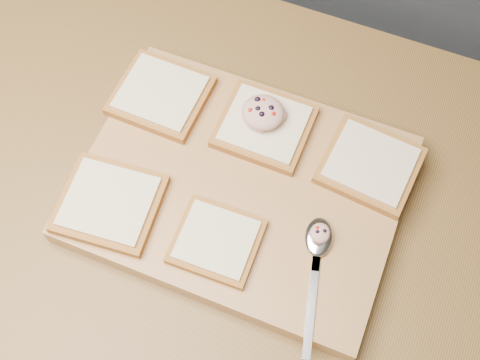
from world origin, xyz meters
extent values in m
plane|color=#515459|center=(0.00, 0.00, 0.00)|extent=(4.00, 4.00, 0.00)
cube|color=slate|center=(0.00, 0.00, 0.42)|extent=(1.90, 0.75, 0.84)
cube|color=brown|center=(0.00, 0.00, 0.87)|extent=(2.00, 0.80, 0.06)
cube|color=#B2804C|center=(0.14, 0.04, 0.92)|extent=(0.44, 0.33, 0.04)
cube|color=#A35F2A|center=(-0.02, 0.12, 0.94)|extent=(0.13, 0.12, 0.01)
cube|color=beige|center=(-0.02, 0.12, 0.95)|extent=(0.12, 0.11, 0.00)
cube|color=#A35F2A|center=(0.14, 0.13, 0.94)|extent=(0.13, 0.12, 0.01)
cube|color=beige|center=(0.14, 0.13, 0.95)|extent=(0.11, 0.10, 0.00)
cube|color=#A35F2A|center=(0.30, 0.13, 0.94)|extent=(0.14, 0.13, 0.01)
cube|color=beige|center=(0.30, 0.13, 0.95)|extent=(0.12, 0.11, 0.00)
cube|color=#A35F2A|center=(-0.01, -0.06, 0.94)|extent=(0.14, 0.13, 0.01)
cube|color=beige|center=(-0.01, -0.06, 0.95)|extent=(0.12, 0.11, 0.00)
cube|color=#A35F2A|center=(0.14, -0.06, 0.94)|extent=(0.11, 0.10, 0.01)
cube|color=beige|center=(0.14, -0.06, 0.95)|extent=(0.10, 0.09, 0.00)
ellipsoid|color=tan|center=(0.13, 0.14, 0.97)|extent=(0.06, 0.06, 0.03)
sphere|color=black|center=(0.14, 0.14, 0.98)|extent=(0.01, 0.01, 0.01)
sphere|color=black|center=(0.12, 0.15, 0.98)|extent=(0.01, 0.01, 0.01)
sphere|color=black|center=(0.14, 0.13, 0.98)|extent=(0.01, 0.01, 0.01)
sphere|color=black|center=(0.13, 0.13, 0.98)|extent=(0.01, 0.01, 0.01)
sphere|color=#A5140C|center=(0.15, 0.14, 0.98)|extent=(0.01, 0.01, 0.01)
sphere|color=#A5140C|center=(0.13, 0.15, 0.98)|extent=(0.01, 0.01, 0.01)
sphere|color=#A5140C|center=(0.12, 0.13, 0.98)|extent=(0.01, 0.01, 0.01)
ellipsoid|color=silver|center=(0.27, 0.00, 0.94)|extent=(0.05, 0.06, 0.01)
cube|color=silver|center=(0.27, -0.03, 0.94)|extent=(0.02, 0.04, 0.00)
cube|color=silver|center=(0.29, -0.09, 0.94)|extent=(0.04, 0.14, 0.00)
ellipsoid|color=tan|center=(0.27, 0.00, 0.96)|extent=(0.03, 0.03, 0.01)
sphere|color=black|center=(0.27, 0.00, 0.96)|extent=(0.01, 0.01, 0.01)
sphere|color=black|center=(0.26, 0.00, 0.96)|extent=(0.01, 0.01, 0.01)
sphere|color=#A5140C|center=(0.26, 0.00, 0.96)|extent=(0.01, 0.01, 0.01)
camera|label=1|loc=(0.27, -0.29, 1.69)|focal=45.00mm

